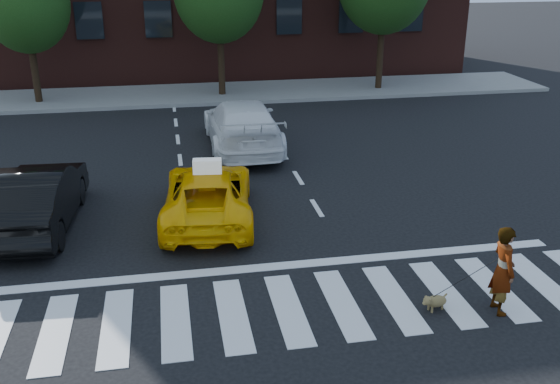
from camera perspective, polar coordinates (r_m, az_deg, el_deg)
name	(u,v)px	position (r m, az deg, el deg)	size (l,w,h in m)	color
ground	(288,309)	(11.36, 0.76, -10.64)	(120.00, 120.00, 0.00)	black
crosswalk	(288,309)	(11.35, 0.76, -10.61)	(13.00, 2.40, 0.01)	silver
stop_line	(273,267)	(12.71, -0.66, -6.83)	(12.00, 0.30, 0.01)	silver
sidewalk_far	(210,94)	(27.64, -6.43, 8.93)	(30.00, 4.00, 0.15)	slate
taxi	(208,194)	(14.78, -6.60, -0.20)	(2.02, 4.38, 1.22)	#FFB805
black_sedan	(37,197)	(15.22, -21.36, -0.44)	(1.55, 4.45, 1.47)	black
white_suv	(242,125)	(19.93, -3.47, 6.17)	(2.17, 5.35, 1.55)	white
woman	(503,270)	(11.57, 19.71, -6.73)	(0.60, 0.39, 1.63)	#999999
dog	(434,301)	(11.56, 13.92, -9.67)	(0.54, 0.31, 0.31)	#93674B
taxi_sign	(207,166)	(14.33, -6.67, 2.37)	(0.65, 0.28, 0.32)	white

